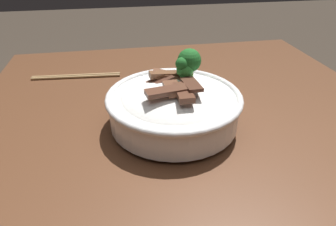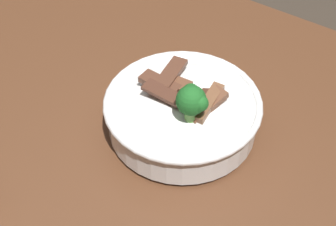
% 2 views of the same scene
% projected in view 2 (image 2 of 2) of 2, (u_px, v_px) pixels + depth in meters
% --- Properties ---
extents(dining_table, '(1.25, 0.92, 0.74)m').
position_uv_depth(dining_table, '(111.00, 153.00, 0.97)').
color(dining_table, '#56331E').
rests_on(dining_table, ground).
extents(rice_bowl, '(0.26, 0.26, 0.14)m').
position_uv_depth(rice_bowl, '(183.00, 110.00, 0.81)').
color(rice_bowl, white).
rests_on(rice_bowl, dining_table).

